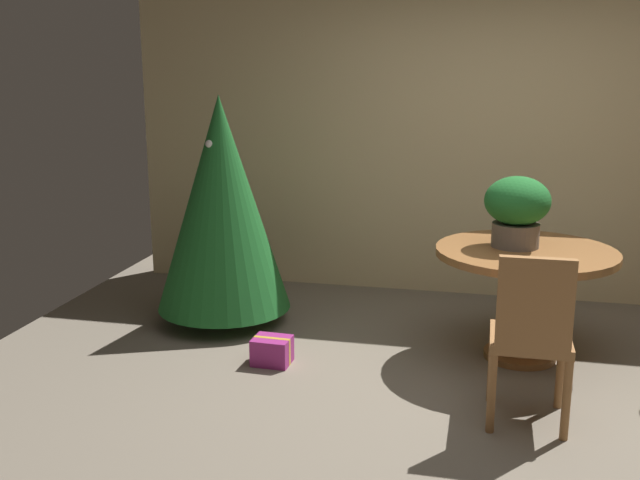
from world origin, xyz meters
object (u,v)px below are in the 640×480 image
(flower_vase, at_px, (517,208))
(holiday_tree, at_px, (222,204))
(wooden_chair_near, at_px, (532,332))
(gift_box_purple, at_px, (272,351))
(round_dining_table, at_px, (524,280))

(flower_vase, height_order, holiday_tree, holiday_tree)
(wooden_chair_near, distance_m, holiday_tree, 2.46)
(wooden_chair_near, bearing_deg, holiday_tree, 150.47)
(wooden_chair_near, bearing_deg, gift_box_purple, 161.85)
(round_dining_table, relative_size, wooden_chair_near, 1.19)
(flower_vase, relative_size, wooden_chair_near, 0.48)
(holiday_tree, bearing_deg, wooden_chair_near, -29.53)
(round_dining_table, xyz_separation_m, gift_box_purple, (-1.55, -0.45, -0.44))
(wooden_chair_near, relative_size, holiday_tree, 0.57)
(flower_vase, bearing_deg, gift_box_purple, -161.12)
(wooden_chair_near, xyz_separation_m, gift_box_purple, (-1.55, 0.51, -0.44))
(flower_vase, height_order, wooden_chair_near, flower_vase)
(flower_vase, bearing_deg, holiday_tree, 174.76)
(holiday_tree, bearing_deg, round_dining_table, -6.40)
(round_dining_table, xyz_separation_m, flower_vase, (-0.07, 0.05, 0.46))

